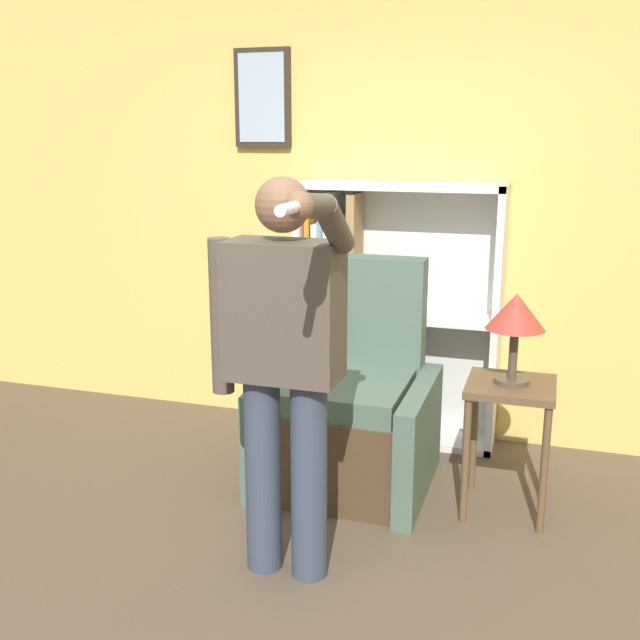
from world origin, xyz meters
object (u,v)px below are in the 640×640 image
bookcase (373,314)px  armchair (350,413)px  person_standing (283,357)px  table_lamp (516,316)px  side_table (510,409)px

bookcase → armchair: bookcase is taller
person_standing → table_lamp: bearing=44.8°
armchair → side_table: armchair is taller
bookcase → person_standing: person_standing is taller
person_standing → table_lamp: (0.84, 0.83, 0.03)m
armchair → person_standing: bearing=-91.6°
armchair → table_lamp: (0.81, -0.10, 0.61)m
table_lamp → bookcase: bearing=139.3°
person_standing → table_lamp: 1.18m
side_table → table_lamp: size_ratio=1.51×
bookcase → table_lamp: bookcase is taller
armchair → bookcase: bearing=93.9°
person_standing → side_table: size_ratio=2.52×
bookcase → person_standing: 1.59m
person_standing → armchair: bearing=88.4°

